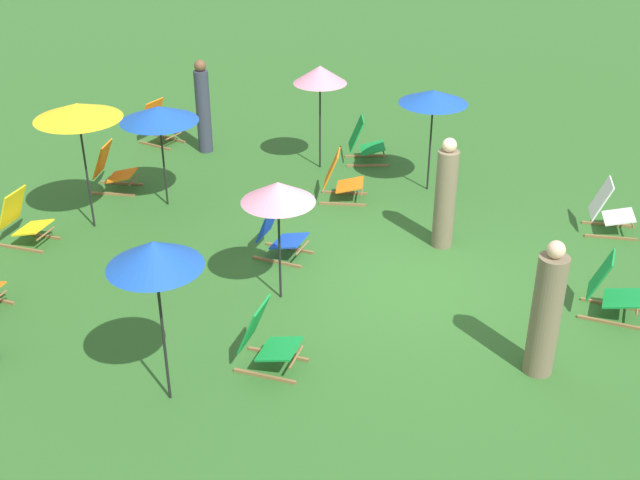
% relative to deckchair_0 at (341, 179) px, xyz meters
% --- Properties ---
extents(ground_plane, '(40.00, 40.00, 0.00)m').
position_rel_deckchair_0_xyz_m(ground_plane, '(-2.35, -1.44, -0.37)').
color(ground_plane, '#2D6026').
extents(deckchair_0, '(0.58, 0.82, 0.83)m').
position_rel_deckchair_0_xyz_m(deckchair_0, '(0.00, 0.00, 0.00)').
color(deckchair_0, olive).
rests_on(deckchair_0, ground).
extents(deckchair_1, '(0.56, 0.81, 0.83)m').
position_rel_deckchair_0_xyz_m(deckchair_1, '(-0.55, 3.80, 0.00)').
color(deckchair_1, olive).
rests_on(deckchair_1, ground).
extents(deckchair_2, '(0.52, 0.79, 0.83)m').
position_rel_deckchair_0_xyz_m(deckchair_2, '(-2.58, 4.21, 0.00)').
color(deckchair_2, olive).
rests_on(deckchair_2, ground).
extents(deckchair_3, '(0.52, 0.79, 0.83)m').
position_rel_deckchair_0_xyz_m(deckchair_3, '(-0.14, -4.19, 0.00)').
color(deckchair_3, olive).
rests_on(deckchair_3, ground).
extents(deckchair_4, '(0.58, 0.82, 0.83)m').
position_rel_deckchair_0_xyz_m(deckchair_4, '(-2.05, 0.44, 0.00)').
color(deckchair_4, olive).
rests_on(deckchair_4, ground).
extents(deckchair_5, '(0.68, 0.87, 0.83)m').
position_rel_deckchair_0_xyz_m(deckchair_5, '(1.65, 3.94, 0.00)').
color(deckchair_5, olive).
rests_on(deckchair_5, ground).
extents(deckchair_8, '(0.57, 0.82, 0.83)m').
position_rel_deckchair_0_xyz_m(deckchair_8, '(-2.50, -4.05, 0.00)').
color(deckchair_8, olive).
rests_on(deckchair_8, ground).
extents(deckchair_9, '(0.53, 0.79, 0.83)m').
position_rel_deckchair_0_xyz_m(deckchair_9, '(-4.58, -0.16, 0.00)').
color(deckchair_9, olive).
rests_on(deckchair_9, ground).
extents(deckchair_10, '(0.67, 0.86, 0.83)m').
position_rel_deckchair_0_xyz_m(deckchair_10, '(1.66, -0.06, 0.00)').
color(deckchair_10, olive).
rests_on(deckchair_10, ground).
extents(umbrella_0, '(0.93, 0.93, 1.86)m').
position_rel_deckchair_0_xyz_m(umbrella_0, '(1.23, 0.65, 1.33)').
color(umbrella_0, black).
rests_on(umbrella_0, ground).
extents(umbrella_1, '(1.23, 1.23, 1.67)m').
position_rel_deckchair_0_xyz_m(umbrella_1, '(-0.86, 2.70, 1.18)').
color(umbrella_1, black).
rests_on(umbrella_1, ground).
extents(umbrella_2, '(0.99, 0.99, 1.96)m').
position_rel_deckchair_0_xyz_m(umbrella_2, '(-5.39, 0.71, 1.44)').
color(umbrella_2, black).
rests_on(umbrella_2, ground).
extents(umbrella_3, '(1.28, 1.28, 1.98)m').
position_rel_deckchair_0_xyz_m(umbrella_3, '(-1.87, 3.48, 1.50)').
color(umbrella_3, black).
rests_on(umbrella_3, ground).
extents(umbrella_4, '(1.12, 1.12, 1.74)m').
position_rel_deckchair_0_xyz_m(umbrella_4, '(0.75, -1.34, 1.25)').
color(umbrella_4, black).
rests_on(umbrella_4, ground).
extents(umbrella_5, '(0.94, 0.94, 1.67)m').
position_rel_deckchair_0_xyz_m(umbrella_5, '(-3.12, 0.11, 1.16)').
color(umbrella_5, black).
rests_on(umbrella_5, ground).
extents(person_0, '(0.47, 0.47, 1.69)m').
position_rel_deckchair_0_xyz_m(person_0, '(-3.92, -3.21, 0.42)').
color(person_0, '#72664C').
rests_on(person_0, ground).
extents(person_1, '(0.31, 0.31, 1.74)m').
position_rel_deckchair_0_xyz_m(person_1, '(1.46, 2.92, 0.47)').
color(person_1, '#333847').
rests_on(person_1, ground).
extents(person_3, '(0.33, 0.33, 1.68)m').
position_rel_deckchair_0_xyz_m(person_3, '(-1.17, -1.80, 0.42)').
color(person_3, '#72664C').
rests_on(person_3, ground).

